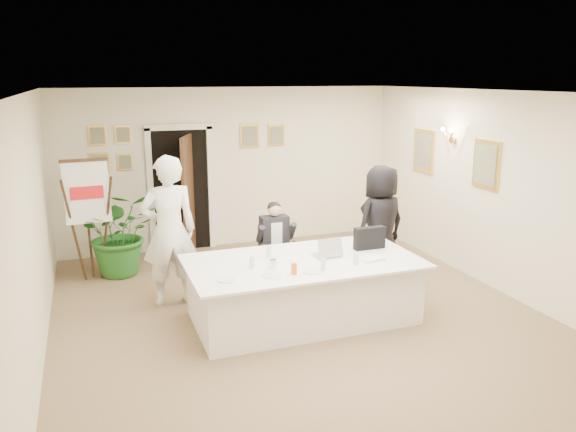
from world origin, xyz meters
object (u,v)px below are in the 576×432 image
at_px(laptop, 327,245).
at_px(paper_stack, 372,259).
at_px(potted_palm, 121,233).
at_px(seated_man, 275,244).
at_px(standing_man, 169,231).
at_px(flip_chart, 89,227).
at_px(laptop_bag, 369,238).
at_px(oj_glass, 294,269).
at_px(steel_jug, 273,264).
at_px(standing_woman, 381,224).
at_px(conference_table, 303,289).

height_order(laptop, paper_stack, laptop).
distance_m(potted_palm, laptop, 3.39).
distance_m(seated_man, standing_man, 1.56).
xyz_separation_m(flip_chart, laptop_bag, (3.45, -2.20, 0.09)).
bearing_deg(laptop_bag, oj_glass, -155.59).
distance_m(standing_man, oj_glass, 1.93).
relative_size(laptop_bag, oj_glass, 3.20).
relative_size(standing_man, laptop, 5.76).
xyz_separation_m(laptop, steel_jug, (-0.79, -0.24, -0.08)).
distance_m(flip_chart, standing_woman, 4.28).
distance_m(potted_palm, oj_glass, 3.41).
distance_m(standing_man, laptop, 2.08).
bearing_deg(conference_table, steel_jug, -160.01).
distance_m(conference_table, paper_stack, 0.94).
distance_m(potted_palm, laptop_bag, 3.82).
bearing_deg(seated_man, conference_table, -95.80).
bearing_deg(potted_palm, oj_glass, -59.33).
bearing_deg(steel_jug, seated_man, 70.34).
xyz_separation_m(standing_woman, oj_glass, (-1.86, -1.33, -0.03)).
xyz_separation_m(seated_man, paper_stack, (0.77, -1.46, 0.16)).
bearing_deg(conference_table, laptop_bag, 8.49).
height_order(flip_chart, steel_jug, flip_chart).
relative_size(seated_man, flip_chart, 0.70).
height_order(oj_glass, steel_jug, oj_glass).
bearing_deg(oj_glass, paper_stack, 8.51).
height_order(potted_palm, steel_jug, potted_palm).
relative_size(standing_woman, oj_glass, 13.41).
xyz_separation_m(conference_table, oj_glass, (-0.28, -0.43, 0.45)).
bearing_deg(standing_woman, paper_stack, 43.82).
xyz_separation_m(flip_chart, standing_woman, (4.03, -1.45, 0.04)).
bearing_deg(flip_chart, conference_table, -43.71).
relative_size(conference_table, paper_stack, 9.90).
xyz_separation_m(laptop_bag, oj_glass, (-1.27, -0.58, -0.08)).
distance_m(conference_table, steel_jug, 0.64).
relative_size(flip_chart, standing_man, 0.90).
bearing_deg(conference_table, laptop, 12.06).
height_order(laptop_bag, oj_glass, laptop_bag).
height_order(paper_stack, oj_glass, oj_glass).
height_order(conference_table, laptop_bag, laptop_bag).
bearing_deg(potted_palm, steel_jug, -59.37).
height_order(standing_man, standing_woman, standing_man).
relative_size(standing_man, steel_jug, 18.30).
relative_size(standing_woman, laptop, 4.99).
relative_size(standing_woman, steel_jug, 15.85).
bearing_deg(oj_glass, steel_jug, 121.10).
height_order(paper_stack, steel_jug, steel_jug).
xyz_separation_m(seated_man, oj_glass, (-0.32, -1.62, 0.21)).
bearing_deg(flip_chart, laptop, -39.04).
relative_size(potted_palm, steel_jug, 11.98).
height_order(potted_palm, laptop, potted_palm).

